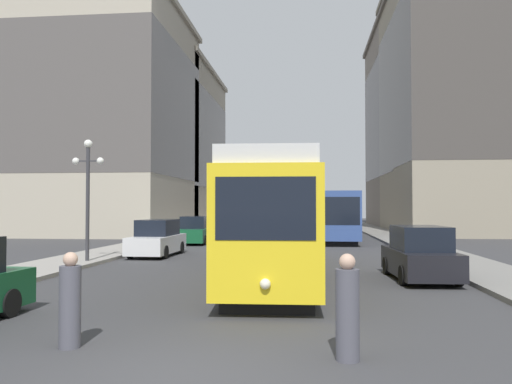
% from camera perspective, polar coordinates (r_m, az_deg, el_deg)
% --- Properties ---
extents(ground_plane, '(200.00, 200.00, 0.00)m').
position_cam_1_polar(ground_plane, '(7.86, -9.25, -20.05)').
color(ground_plane, '#38383A').
extents(sidewalk_left, '(2.94, 120.00, 0.15)m').
position_cam_1_polar(sidewalk_left, '(48.38, -6.48, -4.45)').
color(sidewalk_left, gray).
rests_on(sidewalk_left, ground).
extents(sidewalk_right, '(2.94, 120.00, 0.15)m').
position_cam_1_polar(sidewalk_right, '(47.70, 13.77, -4.46)').
color(sidewalk_right, gray).
rests_on(sidewalk_right, ground).
extents(streetcar, '(3.05, 13.53, 3.89)m').
position_cam_1_polar(streetcar, '(17.85, 2.15, -2.85)').
color(streetcar, black).
rests_on(streetcar, ground).
extents(transit_bus, '(2.68, 12.06, 3.45)m').
position_cam_1_polar(transit_bus, '(37.48, 8.79, -2.41)').
color(transit_bus, black).
rests_on(transit_bus, ground).
extents(parked_car_left_near, '(2.08, 4.92, 1.82)m').
position_cam_1_polar(parked_car_left_near, '(34.53, -6.82, -4.32)').
color(parked_car_left_near, black).
rests_on(parked_car_left_near, ground).
extents(parked_car_right_far, '(2.04, 4.32, 1.82)m').
position_cam_1_polar(parked_car_right_far, '(18.24, 17.79, -6.70)').
color(parked_car_right_far, black).
rests_on(parked_car_right_far, ground).
extents(parked_car_left_far, '(1.96, 4.62, 1.82)m').
position_cam_1_polar(parked_car_left_far, '(26.27, -10.95, -5.16)').
color(parked_car_left_far, black).
rests_on(parked_car_left_far, ground).
extents(pedestrian_crossing_near, '(0.38, 0.38, 1.68)m').
position_cam_1_polar(pedestrian_crossing_near, '(9.79, -20.01, -11.55)').
color(pedestrian_crossing_near, '#4C4C56').
rests_on(pedestrian_crossing_near, ground).
extents(pedestrian_crossing_far, '(0.39, 0.39, 1.72)m').
position_cam_1_polar(pedestrian_crossing_far, '(8.61, 10.16, -12.88)').
color(pedestrian_crossing_far, '#4C4C56').
rests_on(pedestrian_crossing_far, ground).
extents(lamp_post_left_near, '(1.41, 0.36, 5.22)m').
position_cam_1_polar(lamp_post_left_near, '(23.23, -18.22, 1.22)').
color(lamp_post_left_near, '#333338').
rests_on(lamp_post_left_near, sidewalk_left).
extents(building_left_corner, '(14.74, 20.14, 19.27)m').
position_cam_1_polar(building_left_corner, '(65.16, -11.03, 4.96)').
color(building_left_corner, '#B2A893').
rests_on(building_left_corner, ground).
extents(building_left_midblock, '(12.88, 17.40, 20.74)m').
position_cam_1_polar(building_left_midblock, '(49.77, -15.49, 7.91)').
color(building_left_midblock, '#B2A893').
rests_on(building_left_midblock, ground).
extents(building_right_corner, '(13.93, 24.11, 23.94)m').
position_cam_1_polar(building_right_corner, '(63.72, 19.27, 7.36)').
color(building_right_corner, slate).
rests_on(building_right_corner, ground).
extents(building_right_midblock, '(11.45, 18.82, 24.76)m').
position_cam_1_polar(building_right_midblock, '(52.39, 20.91, 9.80)').
color(building_right_midblock, gray).
rests_on(building_right_midblock, ground).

